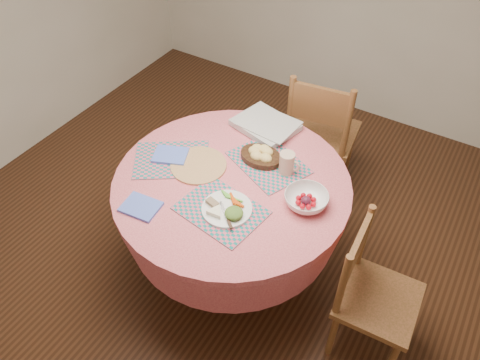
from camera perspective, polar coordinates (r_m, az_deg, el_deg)
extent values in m
plane|color=#331C0F|center=(2.99, -0.83, -10.40)|extent=(4.00, 4.00, 0.00)
cylinder|color=#E26972|center=(2.43, -1.01, -0.41)|extent=(1.24, 1.24, 0.04)
cone|color=#E26972|center=(2.55, -0.96, -3.12)|extent=(1.24, 1.24, 0.30)
cylinder|color=black|center=(2.81, -0.88, -7.81)|extent=(0.14, 0.14, 0.44)
cylinder|color=black|center=(2.97, -0.84, -10.06)|extent=(0.56, 0.56, 0.06)
cube|color=brown|center=(2.48, 16.56, -13.92)|extent=(0.40, 0.41, 0.04)
cylinder|color=brown|center=(2.74, 19.73, -14.61)|extent=(0.04, 0.04, 0.40)
cylinder|color=brown|center=(2.57, 11.25, -17.88)|extent=(0.04, 0.04, 0.40)
cylinder|color=brown|center=(2.74, 13.59, -12.46)|extent=(0.04, 0.04, 0.40)
cylinder|color=brown|center=(2.21, 12.34, -12.54)|extent=(0.04, 0.04, 0.45)
cylinder|color=brown|center=(2.41, 14.86, -6.74)|extent=(0.04, 0.04, 0.45)
cube|color=brown|center=(2.24, 14.05, -8.16)|extent=(0.04, 0.32, 0.21)
cube|color=brown|center=(3.23, 9.98, 5.65)|extent=(0.50, 0.48, 0.04)
cylinder|color=brown|center=(3.49, 13.17, 3.53)|extent=(0.05, 0.05, 0.45)
cylinder|color=brown|center=(3.54, 7.52, 5.14)|extent=(0.05, 0.05, 0.45)
cylinder|color=brown|center=(3.23, 11.69, -0.08)|extent=(0.05, 0.05, 0.45)
cylinder|color=brown|center=(3.29, 5.64, 1.71)|extent=(0.05, 0.05, 0.45)
cylinder|color=brown|center=(2.91, 12.93, 6.42)|extent=(0.05, 0.05, 0.50)
cylinder|color=brown|center=(2.97, 6.15, 8.28)|extent=(0.05, 0.05, 0.50)
cube|color=brown|center=(2.87, 9.75, 8.98)|extent=(0.36, 0.08, 0.24)
cube|color=#14716F|center=(2.27, -2.32, -3.71)|extent=(0.44, 0.36, 0.01)
cube|color=#14716F|center=(2.56, -8.33, 2.49)|extent=(0.50, 0.47, 0.01)
cube|color=#14716F|center=(2.52, 3.49, 2.14)|extent=(0.49, 0.44, 0.01)
cylinder|color=#AB794A|center=(2.50, -5.07, 1.81)|extent=(0.30, 0.30, 0.01)
cube|color=#546ED8|center=(2.33, -11.99, -3.21)|extent=(0.19, 0.16, 0.01)
cube|color=#546ED8|center=(2.57, -8.47, 3.02)|extent=(0.22, 0.20, 0.01)
cylinder|color=white|center=(2.26, -1.61, -3.52)|extent=(0.25, 0.25, 0.01)
ellipsoid|color=#325E20|center=(2.22, -0.45, -3.85)|extent=(0.11, 0.11, 0.04)
cylinder|color=#F9F1C7|center=(2.22, -2.74, -4.15)|extent=(0.10, 0.10, 0.02)
cube|color=brown|center=(2.26, -3.49, -3.13)|extent=(0.07, 0.05, 0.02)
cube|color=silver|center=(2.23, -1.60, -4.02)|extent=(0.12, 0.10, 0.00)
cylinder|color=black|center=(2.52, 2.56, 2.84)|extent=(0.23, 0.23, 0.03)
ellipsoid|color=#E9CA77|center=(2.51, 1.79, 3.77)|extent=(0.07, 0.06, 0.05)
ellipsoid|color=#E9CA77|center=(2.51, 3.32, 3.68)|extent=(0.07, 0.06, 0.05)
ellipsoid|color=#E9CA77|center=(2.47, 3.16, 2.88)|extent=(0.07, 0.06, 0.05)
ellipsoid|color=#E9CA77|center=(2.48, 2.04, 3.15)|extent=(0.07, 0.06, 0.05)
ellipsoid|color=#E9CA77|center=(2.52, 3.03, 3.96)|extent=(0.07, 0.06, 0.05)
ellipsoid|color=#E9CA77|center=(2.53, 2.17, 4.04)|extent=(0.07, 0.06, 0.05)
cylinder|color=#D2AE90|center=(2.43, 5.72, 2.09)|extent=(0.08, 0.08, 0.12)
torus|color=#D2AE90|center=(2.42, 6.63, 1.73)|extent=(0.07, 0.01, 0.07)
imported|color=white|center=(2.30, 8.07, -2.39)|extent=(0.22, 0.22, 0.07)
sphere|color=#B90916|center=(2.30, 8.94, -2.95)|extent=(0.03, 0.03, 0.03)
sphere|color=#B90916|center=(2.32, 8.97, -2.40)|extent=(0.03, 0.03, 0.03)
sphere|color=#B90916|center=(2.33, 8.47, -1.96)|extent=(0.03, 0.03, 0.03)
sphere|color=#B90916|center=(2.33, 7.72, -1.88)|extent=(0.03, 0.03, 0.03)
sphere|color=#B90916|center=(2.32, 7.15, -2.20)|extent=(0.03, 0.03, 0.03)
sphere|color=#B90916|center=(2.29, 7.10, -2.75)|extent=(0.03, 0.03, 0.03)
sphere|color=#B90916|center=(2.28, 7.61, -3.20)|extent=(0.03, 0.03, 0.03)
sphere|color=#B90916|center=(2.28, 8.37, -3.29)|extent=(0.03, 0.03, 0.03)
sphere|color=#4B1529|center=(2.30, 8.05, -2.52)|extent=(0.05, 0.05, 0.05)
cube|color=silver|center=(2.74, 3.11, 6.72)|extent=(0.40, 0.35, 0.03)
cube|color=silver|center=(2.72, 3.49, 6.94)|extent=(0.34, 0.28, 0.01)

